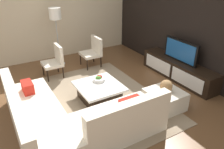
{
  "coord_description": "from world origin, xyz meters",
  "views": [
    {
      "loc": [
        3.71,
        -1.8,
        2.74
      ],
      "look_at": [
        -0.07,
        0.42,
        0.57
      ],
      "focal_mm": 35.58,
      "sensor_mm": 36.0,
      "label": 1
    }
  ],
  "objects_px": {
    "television": "(181,51)",
    "accent_chair_far": "(93,50)",
    "floor_lamp": "(55,17)",
    "accent_chair_near": "(55,59)",
    "sectional_couch": "(68,118)",
    "coffee_table": "(99,92)",
    "decorative_ball": "(166,86)",
    "media_console": "(178,70)",
    "ottoman": "(164,100)",
    "fruit_bowl": "(99,79)"
  },
  "relations": [
    {
      "from": "sectional_couch",
      "to": "accent_chair_far",
      "type": "height_order",
      "value": "accent_chair_far"
    },
    {
      "from": "fruit_bowl",
      "to": "television",
      "type": "bearing_deg",
      "value": 82.71
    },
    {
      "from": "coffee_table",
      "to": "accent_chair_near",
      "type": "relative_size",
      "value": 1.12
    },
    {
      "from": "ottoman",
      "to": "floor_lamp",
      "type": "bearing_deg",
      "value": -161.34
    },
    {
      "from": "accent_chair_near",
      "to": "decorative_ball",
      "type": "bearing_deg",
      "value": 23.85
    },
    {
      "from": "coffee_table",
      "to": "decorative_ball",
      "type": "height_order",
      "value": "decorative_ball"
    },
    {
      "from": "sectional_couch",
      "to": "floor_lamp",
      "type": "height_order",
      "value": "floor_lamp"
    },
    {
      "from": "coffee_table",
      "to": "floor_lamp",
      "type": "distance_m",
      "value": 2.71
    },
    {
      "from": "television",
      "to": "floor_lamp",
      "type": "xyz_separation_m",
      "value": [
        -2.51,
        -2.39,
        0.65
      ]
    },
    {
      "from": "television",
      "to": "coffee_table",
      "type": "height_order",
      "value": "television"
    },
    {
      "from": "sectional_couch",
      "to": "ottoman",
      "type": "bearing_deg",
      "value": 80.55
    },
    {
      "from": "floor_lamp",
      "to": "decorative_ball",
      "type": "xyz_separation_m",
      "value": [
        3.38,
        1.14,
        -0.91
      ]
    },
    {
      "from": "media_console",
      "to": "accent_chair_far",
      "type": "relative_size",
      "value": 2.63
    },
    {
      "from": "sectional_couch",
      "to": "decorative_ball",
      "type": "distance_m",
      "value": 2.05
    },
    {
      "from": "sectional_couch",
      "to": "coffee_table",
      "type": "relative_size",
      "value": 2.54
    },
    {
      "from": "sectional_couch",
      "to": "accent_chair_near",
      "type": "distance_m",
      "value": 2.36
    },
    {
      "from": "sectional_couch",
      "to": "coffee_table",
      "type": "distance_m",
      "value": 1.15
    },
    {
      "from": "sectional_couch",
      "to": "accent_chair_near",
      "type": "relative_size",
      "value": 2.85
    },
    {
      "from": "media_console",
      "to": "accent_chair_far",
      "type": "distance_m",
      "value": 2.47
    },
    {
      "from": "television",
      "to": "coffee_table",
      "type": "xyz_separation_m",
      "value": [
        -0.1,
        -2.3,
        -0.58
      ]
    },
    {
      "from": "fruit_bowl",
      "to": "decorative_ball",
      "type": "bearing_deg",
      "value": 39.51
    },
    {
      "from": "media_console",
      "to": "coffee_table",
      "type": "bearing_deg",
      "value": -92.49
    },
    {
      "from": "sectional_couch",
      "to": "floor_lamp",
      "type": "xyz_separation_m",
      "value": [
        -3.05,
        0.86,
        1.16
      ]
    },
    {
      "from": "fruit_bowl",
      "to": "sectional_couch",
      "type": "bearing_deg",
      "value": -52.29
    },
    {
      "from": "accent_chair_near",
      "to": "floor_lamp",
      "type": "bearing_deg",
      "value": 148.97
    },
    {
      "from": "decorative_ball",
      "to": "coffee_table",
      "type": "bearing_deg",
      "value": -132.76
    },
    {
      "from": "coffee_table",
      "to": "decorative_ball",
      "type": "relative_size",
      "value": 3.81
    },
    {
      "from": "decorative_ball",
      "to": "fruit_bowl",
      "type": "bearing_deg",
      "value": -140.49
    },
    {
      "from": "accent_chair_near",
      "to": "ottoman",
      "type": "bearing_deg",
      "value": 23.85
    },
    {
      "from": "fruit_bowl",
      "to": "coffee_table",
      "type": "bearing_deg",
      "value": -28.68
    },
    {
      "from": "floor_lamp",
      "to": "accent_chair_near",
      "type": "bearing_deg",
      "value": -25.2
    },
    {
      "from": "coffee_table",
      "to": "sectional_couch",
      "type": "bearing_deg",
      "value": -56.43
    },
    {
      "from": "ottoman",
      "to": "decorative_ball",
      "type": "relative_size",
      "value": 2.74
    },
    {
      "from": "accent_chair_near",
      "to": "fruit_bowl",
      "type": "xyz_separation_m",
      "value": [
        1.48,
        0.55,
        -0.06
      ]
    },
    {
      "from": "television",
      "to": "accent_chair_far",
      "type": "distance_m",
      "value": 2.47
    },
    {
      "from": "decorative_ball",
      "to": "sectional_couch",
      "type": "bearing_deg",
      "value": -99.45
    },
    {
      "from": "accent_chair_near",
      "to": "floor_lamp",
      "type": "relative_size",
      "value": 0.51
    },
    {
      "from": "television",
      "to": "floor_lamp",
      "type": "relative_size",
      "value": 0.63
    },
    {
      "from": "fruit_bowl",
      "to": "media_console",
      "type": "bearing_deg",
      "value": 82.71
    },
    {
      "from": "accent_chair_far",
      "to": "decorative_ball",
      "type": "bearing_deg",
      "value": 3.79
    },
    {
      "from": "ottoman",
      "to": "accent_chair_far",
      "type": "height_order",
      "value": "accent_chair_far"
    },
    {
      "from": "television",
      "to": "sectional_couch",
      "type": "xyz_separation_m",
      "value": [
        0.53,
        -3.25,
        -0.5
      ]
    },
    {
      "from": "television",
      "to": "sectional_couch",
      "type": "distance_m",
      "value": 3.33
    },
    {
      "from": "floor_lamp",
      "to": "accent_chair_far",
      "type": "height_order",
      "value": "floor_lamp"
    },
    {
      "from": "media_console",
      "to": "fruit_bowl",
      "type": "relative_size",
      "value": 8.18
    },
    {
      "from": "accent_chair_near",
      "to": "accent_chair_far",
      "type": "distance_m",
      "value": 1.2
    },
    {
      "from": "fruit_bowl",
      "to": "accent_chair_near",
      "type": "bearing_deg",
      "value": -159.6
    },
    {
      "from": "television",
      "to": "floor_lamp",
      "type": "distance_m",
      "value": 3.53
    },
    {
      "from": "media_console",
      "to": "coffee_table",
      "type": "relative_size",
      "value": 2.35
    },
    {
      "from": "media_console",
      "to": "ottoman",
      "type": "xyz_separation_m",
      "value": [
        0.87,
        -1.25,
        -0.05
      ]
    }
  ]
}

